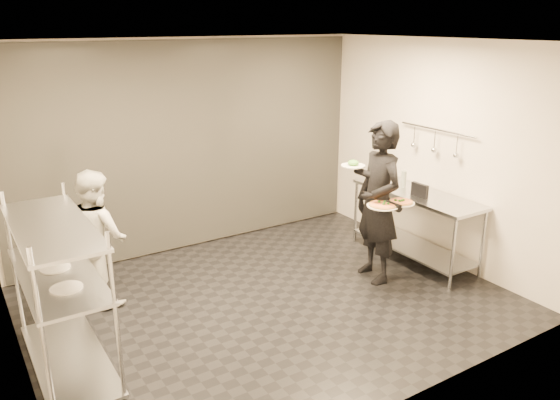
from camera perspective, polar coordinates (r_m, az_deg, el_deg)
room_shell at (r=6.66m, az=-6.36°, el=4.30°), size 5.00×4.00×2.80m
pass_rack at (r=5.19m, az=-22.01°, el=-8.57°), size 0.60×1.60×1.50m
prep_counter at (r=7.21m, az=13.94°, el=-1.46°), size 0.60×1.80×0.92m
utensil_rail at (r=7.14m, az=15.90°, el=5.88°), size 0.07×1.20×0.31m
waiter at (r=6.49m, az=10.23°, el=-0.27°), size 0.56×0.76×1.93m
chef at (r=6.29m, az=-18.61°, el=-3.62°), size 0.75×0.86×1.50m
pizza_plate_near at (r=6.24m, az=10.68°, el=-0.53°), size 0.36×0.36×0.05m
pizza_plate_far at (r=6.37m, az=12.55°, el=-0.21°), size 0.31×0.31×0.05m
salad_plate at (r=6.53m, az=7.66°, el=3.73°), size 0.29×0.29×0.07m
pos_monitor at (r=6.91m, az=14.38°, el=0.98°), size 0.06×0.24×0.17m
bottle_green at (r=7.59m, az=9.57°, el=3.16°), size 0.07×0.07×0.26m
bottle_clear at (r=7.29m, az=12.80°, el=2.16°), size 0.07×0.07×0.22m
bottle_dark at (r=7.41m, az=10.85°, el=2.69°), size 0.07×0.07×0.25m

